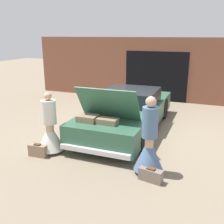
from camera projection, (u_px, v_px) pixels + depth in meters
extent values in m
plane|color=#7F705B|center=(127.00, 128.00, 8.46)|extent=(40.00, 40.00, 0.00)
cube|color=brown|center=(156.00, 70.00, 11.74)|extent=(12.00, 0.12, 2.80)
cube|color=black|center=(156.00, 76.00, 11.76)|extent=(2.80, 0.02, 2.20)
cube|color=#336047|center=(127.00, 114.00, 8.32)|extent=(1.90, 4.91, 0.60)
cube|color=#1E2328|center=(131.00, 96.00, 8.43)|extent=(1.67, 1.57, 0.45)
cylinder|color=black|center=(118.00, 104.00, 10.02)|extent=(0.18, 0.72, 0.72)
cylinder|color=black|center=(164.00, 108.00, 9.41)|extent=(0.18, 0.72, 0.72)
cylinder|color=black|center=(81.00, 129.00, 7.35)|extent=(0.18, 0.72, 0.72)
cylinder|color=black|center=(142.00, 138.00, 6.74)|extent=(0.18, 0.72, 0.72)
cube|color=silver|center=(94.00, 151.00, 6.15)|extent=(1.80, 0.10, 0.12)
cube|color=#336047|center=(108.00, 104.00, 6.66)|extent=(1.61, 0.57, 0.89)
cube|color=#8C7259|center=(88.00, 118.00, 6.70)|extent=(0.50, 0.41, 0.16)
cube|color=#8C7259|center=(108.00, 121.00, 6.51)|extent=(0.51, 0.32, 0.14)
cylinder|color=tan|center=(51.00, 138.00, 6.71)|extent=(0.20, 0.20, 0.76)
cone|color=silver|center=(50.00, 136.00, 6.70)|extent=(0.69, 0.69, 0.69)
cylinder|color=silver|center=(49.00, 112.00, 6.51)|extent=(0.36, 0.36, 0.60)
sphere|color=tan|center=(48.00, 96.00, 6.39)|extent=(0.21, 0.21, 0.21)
cylinder|color=tan|center=(149.00, 155.00, 5.66)|extent=(0.19, 0.19, 0.83)
cone|color=slate|center=(149.00, 153.00, 5.65)|extent=(0.64, 0.64, 0.75)
cylinder|color=slate|center=(150.00, 122.00, 5.44)|extent=(0.34, 0.34, 0.66)
sphere|color=tan|center=(151.00, 102.00, 5.32)|extent=(0.23, 0.23, 0.23)
cube|color=#8C7259|center=(38.00, 151.00, 6.49)|extent=(0.47, 0.19, 0.30)
cube|color=#4C3823|center=(37.00, 144.00, 6.44)|extent=(0.17, 0.11, 0.02)
cube|color=#75665B|center=(151.00, 175.00, 5.41)|extent=(0.52, 0.27, 0.27)
cube|color=#4C3823|center=(151.00, 168.00, 5.36)|extent=(0.19, 0.14, 0.02)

